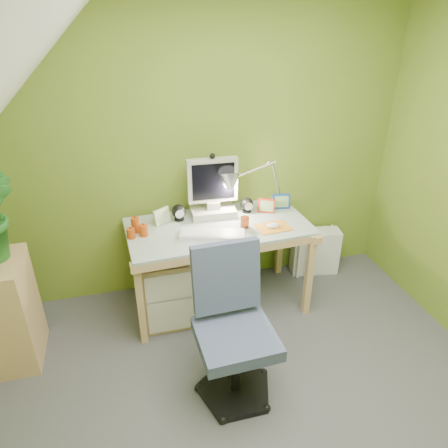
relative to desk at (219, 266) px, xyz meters
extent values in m
cube|color=#4B4B50|center=(-0.02, -1.23, -0.37)|extent=(3.20, 3.20, 0.01)
cube|color=olive|center=(-0.02, 0.37, 0.84)|extent=(3.20, 0.01, 2.40)
cube|color=silver|center=(-0.08, -0.14, 0.37)|extent=(0.48, 0.27, 0.02)
cube|color=orange|center=(0.38, -0.14, 0.36)|extent=(0.26, 0.19, 0.01)
ellipsoid|color=white|center=(0.38, -0.14, 0.38)|extent=(0.11, 0.08, 0.03)
cylinder|color=#9B3B16|center=(0.18, -0.08, 0.40)|extent=(0.07, 0.07, 0.08)
cube|color=#AE2512|center=(0.42, 0.12, 0.42)|extent=(0.13, 0.08, 0.11)
cube|color=navy|center=(0.56, 0.16, 0.42)|extent=(0.14, 0.05, 0.12)
cube|color=#B2C98A|center=(-0.40, 0.14, 0.42)|extent=(0.13, 0.09, 0.12)
cube|color=tan|center=(-1.47, -0.22, 0.02)|extent=(0.29, 0.44, 0.77)
cube|color=silver|center=(0.95, 0.23, -0.15)|extent=(0.44, 0.23, 0.42)
camera|label=1|loc=(-0.65, -2.63, 1.80)|focal=33.00mm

